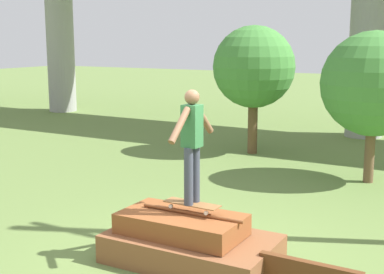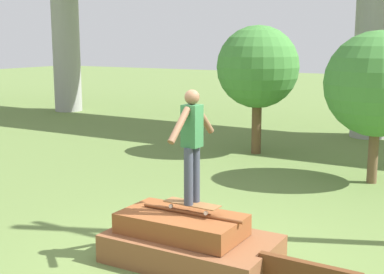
{
  "view_description": "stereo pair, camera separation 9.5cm",
  "coord_description": "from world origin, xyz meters",
  "px_view_note": "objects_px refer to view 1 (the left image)",
  "views": [
    {
      "loc": [
        3.27,
        -5.84,
        2.92
      ],
      "look_at": [
        -0.03,
        0.06,
        1.68
      ],
      "focal_mm": 50.0,
      "sensor_mm": 36.0,
      "label": 1
    },
    {
      "loc": [
        3.35,
        -5.79,
        2.92
      ],
      "look_at": [
        -0.03,
        0.06,
        1.68
      ],
      "focal_mm": 50.0,
      "sensor_mm": 36.0,
      "label": 2
    }
  ],
  "objects_px": {
    "skateboard": "(192,204)",
    "tree_behind_right": "(374,84)",
    "skater": "(192,140)",
    "tree_behind_left": "(254,67)"
  },
  "relations": [
    {
      "from": "skateboard",
      "to": "skater",
      "type": "bearing_deg",
      "value": 104.04
    },
    {
      "from": "skateboard",
      "to": "skater",
      "type": "xyz_separation_m",
      "value": [
        -0.0,
        0.0,
        0.87
      ]
    },
    {
      "from": "skateboard",
      "to": "tree_behind_right",
      "type": "distance_m",
      "value": 5.55
    },
    {
      "from": "skateboard",
      "to": "skater",
      "type": "height_order",
      "value": "skater"
    },
    {
      "from": "skater",
      "to": "tree_behind_left",
      "type": "bearing_deg",
      "value": 106.31
    },
    {
      "from": "skateboard",
      "to": "skater",
      "type": "relative_size",
      "value": 0.52
    },
    {
      "from": "tree_behind_left",
      "to": "tree_behind_right",
      "type": "relative_size",
      "value": 1.06
    },
    {
      "from": "tree_behind_right",
      "to": "skateboard",
      "type": "bearing_deg",
      "value": -103.34
    },
    {
      "from": "skater",
      "to": "tree_behind_left",
      "type": "height_order",
      "value": "tree_behind_left"
    },
    {
      "from": "skater",
      "to": "tree_behind_right",
      "type": "relative_size",
      "value": 0.48
    }
  ]
}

